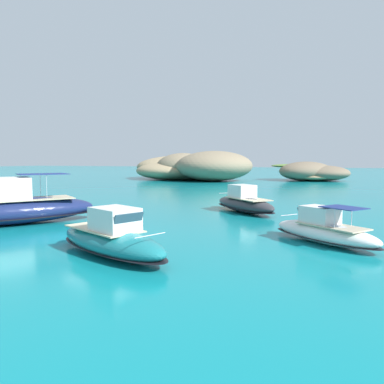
{
  "coord_description": "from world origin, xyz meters",
  "views": [
    {
      "loc": [
        13.18,
        -17.07,
        4.35
      ],
      "look_at": [
        0.43,
        15.2,
        1.27
      ],
      "focal_mm": 33.93,
      "sensor_mm": 36.0,
      "label": 1
    }
  ],
  "objects_px": {
    "islet_large": "(189,168)",
    "motorboat_white": "(324,231)",
    "motorboat_teal": "(111,239)",
    "motorboat_navy": "(14,208)",
    "islet_small": "(311,172)",
    "motorboat_charcoal": "(244,203)"
  },
  "relations": [
    {
      "from": "motorboat_teal",
      "to": "motorboat_charcoal",
      "type": "bearing_deg",
      "value": 81.28
    },
    {
      "from": "motorboat_teal",
      "to": "motorboat_white",
      "type": "bearing_deg",
      "value": 34.48
    },
    {
      "from": "islet_small",
      "to": "motorboat_charcoal",
      "type": "relative_size",
      "value": 2.39
    },
    {
      "from": "motorboat_teal",
      "to": "motorboat_navy",
      "type": "relative_size",
      "value": 0.73
    },
    {
      "from": "islet_large",
      "to": "motorboat_white",
      "type": "height_order",
      "value": "islet_large"
    },
    {
      "from": "motorboat_white",
      "to": "motorboat_navy",
      "type": "relative_size",
      "value": 0.59
    },
    {
      "from": "islet_small",
      "to": "motorboat_white",
      "type": "bearing_deg",
      "value": -86.01
    },
    {
      "from": "motorboat_white",
      "to": "motorboat_navy",
      "type": "bearing_deg",
      "value": -175.07
    },
    {
      "from": "motorboat_navy",
      "to": "motorboat_charcoal",
      "type": "relative_size",
      "value": 1.49
    },
    {
      "from": "islet_large",
      "to": "motorboat_white",
      "type": "xyz_separation_m",
      "value": [
        30.35,
        -56.29,
        -1.97
      ]
    },
    {
      "from": "motorboat_white",
      "to": "motorboat_teal",
      "type": "bearing_deg",
      "value": -145.52
    },
    {
      "from": "motorboat_navy",
      "to": "motorboat_charcoal",
      "type": "height_order",
      "value": "motorboat_navy"
    },
    {
      "from": "motorboat_navy",
      "to": "motorboat_charcoal",
      "type": "xyz_separation_m",
      "value": [
        13.17,
        11.33,
        -0.31
      ]
    },
    {
      "from": "islet_small",
      "to": "motorboat_navy",
      "type": "distance_m",
      "value": 64.05
    },
    {
      "from": "islet_large",
      "to": "islet_small",
      "type": "bearing_deg",
      "value": 9.02
    },
    {
      "from": "islet_small",
      "to": "motorboat_charcoal",
      "type": "height_order",
      "value": "islet_small"
    },
    {
      "from": "islet_large",
      "to": "motorboat_charcoal",
      "type": "relative_size",
      "value": 4.91
    },
    {
      "from": "islet_large",
      "to": "motorboat_teal",
      "type": "height_order",
      "value": "islet_large"
    },
    {
      "from": "islet_large",
      "to": "motorboat_navy",
      "type": "xyz_separation_m",
      "value": [
        10.64,
        -57.99,
        -1.55
      ]
    },
    {
      "from": "islet_large",
      "to": "motorboat_white",
      "type": "relative_size",
      "value": 5.6
    },
    {
      "from": "motorboat_navy",
      "to": "islet_large",
      "type": "bearing_deg",
      "value": 100.4
    },
    {
      "from": "islet_small",
      "to": "motorboat_teal",
      "type": "distance_m",
      "value": 66.77
    }
  ]
}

